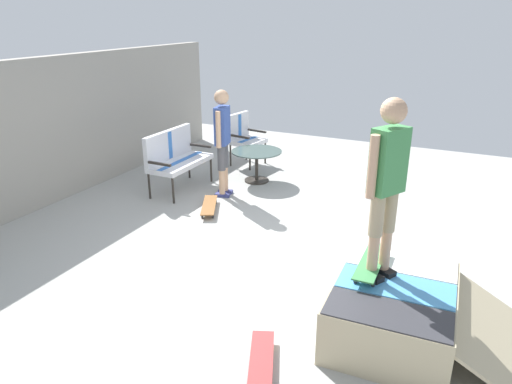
% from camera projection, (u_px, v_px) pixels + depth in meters
% --- Properties ---
extents(ground_plane, '(12.00, 12.00, 0.10)m').
position_uv_depth(ground_plane, '(278.00, 255.00, 6.07)').
color(ground_plane, '#A8A8A3').
extents(back_wall_cinderblock, '(9.00, 0.20, 2.25)m').
position_uv_depth(back_wall_cinderblock, '(40.00, 133.00, 7.26)').
color(back_wall_cinderblock, '#9E998E').
rests_on(back_wall_cinderblock, ground_plane).
extents(skate_ramp, '(1.44, 1.83, 0.54)m').
position_uv_depth(skate_ramp, '(396.00, 311.00, 4.39)').
color(skate_ramp, tan).
rests_on(skate_ramp, ground_plane).
extents(patio_bench, '(1.25, 0.56, 1.02)m').
position_uv_depth(patio_bench, '(175.00, 155.00, 8.00)').
color(patio_bench, '#2D2823').
rests_on(patio_bench, ground_plane).
extents(patio_chair_near_house, '(0.70, 0.64, 1.02)m').
position_uv_depth(patio_chair_near_house, '(243.00, 134.00, 9.36)').
color(patio_chair_near_house, '#2D2823').
rests_on(patio_chair_near_house, ground_plane).
extents(patio_table, '(0.90, 0.90, 0.57)m').
position_uv_depth(patio_table, '(257.00, 160.00, 8.45)').
color(patio_table, '#2D2823').
rests_on(patio_table, ground_plane).
extents(person_watching, '(0.47, 0.29, 1.75)m').
position_uv_depth(person_watching, '(222.00, 135.00, 7.58)').
color(person_watching, navy).
rests_on(person_watching, ground_plane).
extents(person_skater, '(0.43, 0.35, 1.68)m').
position_uv_depth(person_skater, '(387.00, 178.00, 4.12)').
color(person_skater, black).
rests_on(person_skater, skate_ramp).
extents(skateboard_by_bench, '(0.81, 0.53, 0.10)m').
position_uv_depth(skateboard_by_bench, '(209.00, 205.00, 7.28)').
color(skateboard_by_bench, brown).
rests_on(skateboard_by_bench, ground_plane).
extents(skateboard_spare, '(0.82, 0.49, 0.10)m').
position_uv_depth(skateboard_spare, '(261.00, 362.00, 4.01)').
color(skateboard_spare, '#B23838').
rests_on(skateboard_spare, ground_plane).
extents(skateboard_on_ramp, '(0.80, 0.21, 0.10)m').
position_uv_depth(skateboard_on_ramp, '(371.00, 262.00, 4.53)').
color(skateboard_on_ramp, '#3F8C4C').
rests_on(skateboard_on_ramp, skate_ramp).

